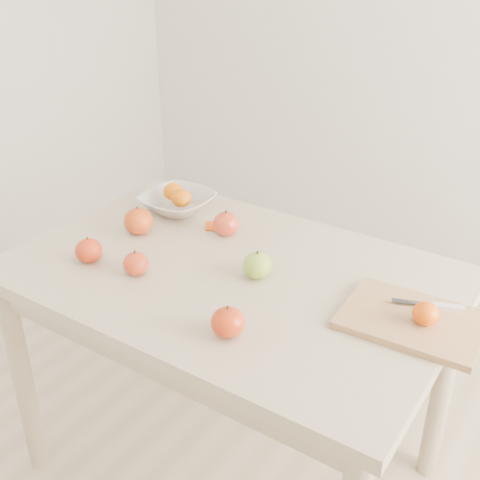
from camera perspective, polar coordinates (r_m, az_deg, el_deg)
The scene contains 16 objects.
ground at distance 2.12m, azimuth -0.80°, elevation -20.58°, with size 3.50×3.50×0.00m, color #C6B293.
table at distance 1.69m, azimuth -0.94°, elevation -5.72°, with size 1.20×0.80×0.75m.
cutting_board at distance 1.48m, azimuth 16.01°, elevation -7.33°, with size 0.32×0.24×0.02m, color tan.
board_tangerine at distance 1.45m, azimuth 17.19°, elevation -6.68°, with size 0.06×0.06×0.05m, color #D13D07.
fruit_bowl at distance 1.98m, azimuth -5.95°, elevation 3.56°, with size 0.23×0.23×0.06m, color silver.
bowl_tangerine_near at distance 2.00m, azimuth -6.37°, elevation 4.58°, with size 0.07×0.07×0.06m, color orange.
bowl_tangerine_far at distance 1.95m, azimuth -5.58°, elevation 3.99°, with size 0.07×0.07×0.06m, color #CC6107.
orange_peel_a at distance 1.87m, azimuth -2.39°, elevation 1.22°, with size 0.06×0.04×0.00m, color #E24E0F.
orange_peel_b at distance 1.86m, azimuth -1.32°, elevation 1.08°, with size 0.04×0.04×0.00m, color orange.
paring_knife at distance 1.52m, azimuth 18.62°, elevation -6.02°, with size 0.17×0.07×0.01m.
apple_green at distance 1.59m, azimuth 1.64°, elevation -2.44°, with size 0.08×0.08×0.07m, color #609425.
apple_red_d at distance 1.72m, azimuth -14.14°, elevation -0.98°, with size 0.08×0.08×0.07m, color maroon.
apple_red_e at distance 1.37m, azimuth -1.17°, elevation -7.80°, with size 0.08×0.08×0.07m, color maroon.
apple_red_a at distance 1.81m, azimuth -1.32°, elevation 1.55°, with size 0.08×0.08×0.07m, color maroon.
apple_red_c at distance 1.63m, azimuth -9.85°, elevation -2.22°, with size 0.07×0.07×0.06m, color maroon.
apple_red_b at distance 1.84m, azimuth -9.62°, elevation 1.79°, with size 0.09×0.09×0.08m, color #A6180B.
Camera 1 is at (0.81, -1.16, 1.58)m, focal length 45.00 mm.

